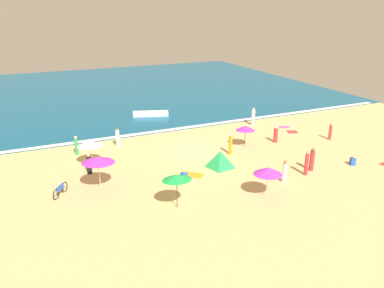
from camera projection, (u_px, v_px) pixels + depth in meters
ground_plane at (192, 151)px, 33.50m from camera, size 60.00×60.00×0.00m
ocean_water at (115, 90)px, 57.43m from camera, size 60.00×44.00×0.10m
wave_breaker_foam at (166, 130)px, 38.85m from camera, size 57.00×0.70×0.01m
beach_umbrella_0 at (245, 128)px, 34.04m from camera, size 2.22×2.23×2.01m
beach_umbrella_1 at (90, 143)px, 30.12m from camera, size 2.64×2.65×2.03m
beach_umbrella_2 at (268, 171)px, 25.02m from camera, size 2.25×2.26×2.10m
beach_umbrella_3 at (98, 160)px, 26.04m from camera, size 3.20×3.20×2.39m
beach_umbrella_4 at (177, 177)px, 23.48m from camera, size 2.24×2.26×2.35m
beach_tent at (220, 159)px, 29.91m from camera, size 2.37×2.32×1.41m
parked_bicycle at (60, 190)px, 25.62m from camera, size 1.13×1.50×0.76m
beachgoer_0 at (330, 132)px, 36.21m from camera, size 0.30×0.30×1.56m
beachgoer_1 at (89, 164)px, 28.85m from camera, size 0.39×0.39×1.60m
beachgoer_2 at (184, 177)px, 27.57m from camera, size 0.46×0.46×0.92m
beachgoer_3 at (231, 144)px, 32.55m from camera, size 0.39×0.39×1.86m
beachgoer_4 at (307, 163)px, 28.54m from camera, size 0.38×0.38×1.90m
beachgoer_5 at (76, 146)px, 32.45m from camera, size 0.34×0.34×1.69m
beachgoer_6 at (253, 117)px, 40.61m from camera, size 0.49×0.49×1.89m
beachgoer_7 at (285, 172)px, 27.41m from camera, size 0.31×0.31×1.69m
beachgoer_8 at (118, 137)px, 34.42m from camera, size 0.35×0.35×1.80m
beachgoer_9 at (276, 135)px, 35.53m from camera, size 0.50×0.50×1.56m
beachgoer_10 at (353, 161)px, 30.52m from camera, size 0.49×0.49×0.79m
beachgoer_11 at (312, 160)px, 29.32m from camera, size 0.43×0.43×1.83m
beach_towel_0 at (284, 127)px, 40.19m from camera, size 1.35×1.12×0.01m
beach_towel_2 at (292, 132)px, 38.65m from camera, size 1.29×1.26×0.01m
beach_towel_3 at (193, 175)px, 28.82m from camera, size 1.74×1.74×0.01m
small_boat_0 at (151, 114)px, 43.80m from camera, size 4.12×2.20×0.53m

